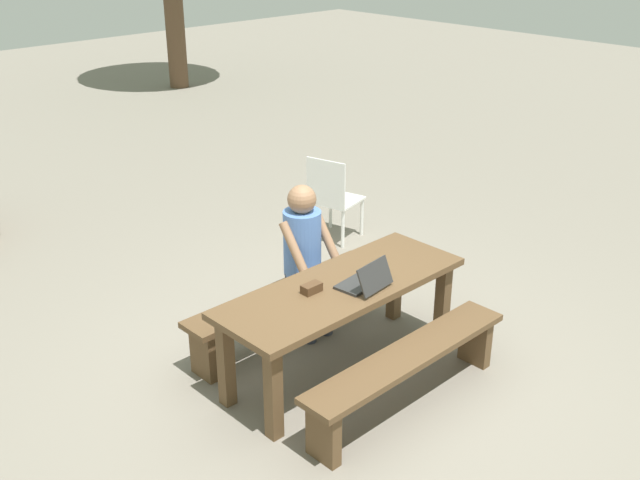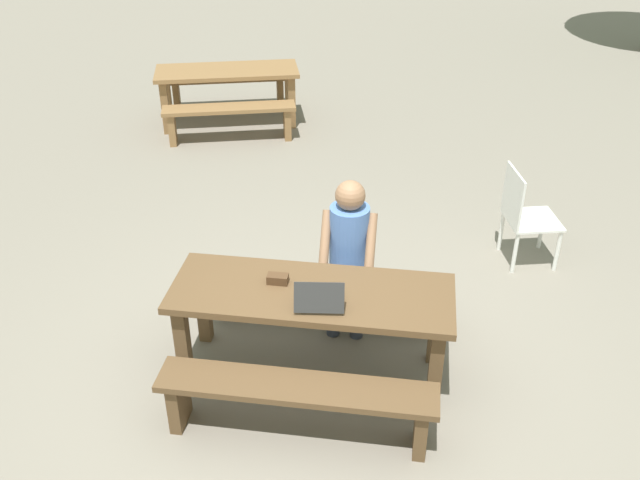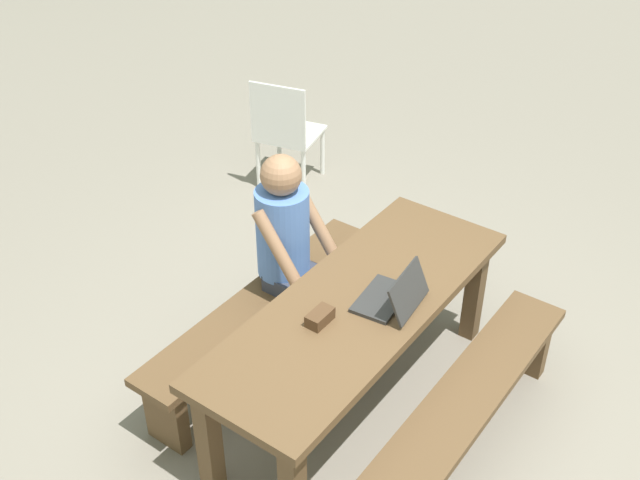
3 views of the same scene
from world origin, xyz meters
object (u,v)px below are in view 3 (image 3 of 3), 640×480
Objects in this scene: person_seated at (288,242)px; plastic_chair at (285,132)px; laptop at (392,296)px; small_pouch at (320,317)px; picnic_table_front at (358,318)px.

person_seated is 1.83m from plastic_chair.
person_seated is (0.11, 0.73, -0.04)m from laptop.
person_seated is (0.43, 0.53, -0.02)m from small_pouch.
person_seated is at bearing 50.77° from small_pouch.
small_pouch is (-0.24, 0.06, 0.14)m from picnic_table_front.
picnic_table_front is 0.23m from laptop.
laptop reaches higher than plastic_chair.
small_pouch is 2.50m from plastic_chair.
plastic_chair reaches higher than small_pouch.
picnic_table_front is 2.36m from plastic_chair.
plastic_chair is (1.60, 1.72, -0.13)m from picnic_table_front.
picnic_table_front is at bearing -13.53° from small_pouch.
plastic_chair is at bearing 47.14° from picnic_table_front.
laptop is (0.07, -0.15, 0.16)m from picnic_table_front.
laptop is 0.29× the size of person_seated.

